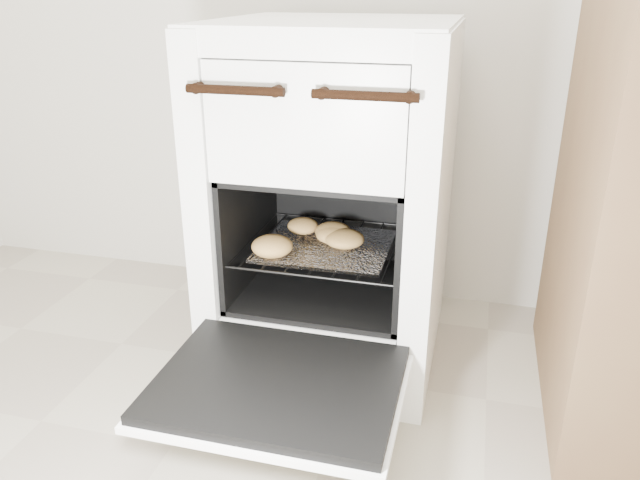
{
  "coord_description": "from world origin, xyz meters",
  "views": [
    {
      "loc": [
        0.26,
        -0.28,
        0.94
      ],
      "look_at": [
        -0.09,
        1.05,
        0.37
      ],
      "focal_mm": 35.0,
      "sensor_mm": 36.0,
      "label": 1
    }
  ],
  "objects": [
    {
      "name": "stove",
      "position": [
        -0.09,
        1.19,
        0.42
      ],
      "size": [
        0.56,
        0.62,
        0.86
      ],
      "color": "white",
      "rests_on": "ground"
    },
    {
      "name": "oven_door",
      "position": [
        -0.09,
        0.72,
        0.19
      ],
      "size": [
        0.5,
        0.39,
        0.04
      ],
      "color": "black",
      "rests_on": "stove"
    },
    {
      "name": "oven_rack",
      "position": [
        -0.09,
        1.13,
        0.33
      ],
      "size": [
        0.41,
        0.39,
        0.01
      ],
      "color": "black",
      "rests_on": "stove"
    },
    {
      "name": "foil_sheet",
      "position": [
        -0.09,
        1.11,
        0.33
      ],
      "size": [
        0.32,
        0.28,
        0.01
      ],
      "primitive_type": "cube",
      "color": "white",
      "rests_on": "oven_rack"
    },
    {
      "name": "baked_rolls",
      "position": [
        -0.11,
        1.1,
        0.36
      ],
      "size": [
        0.28,
        0.25,
        0.05
      ],
      "color": "tan",
      "rests_on": "foil_sheet"
    }
  ]
}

